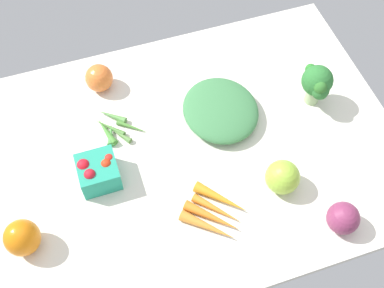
{
  "coord_description": "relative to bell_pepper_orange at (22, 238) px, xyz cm",
  "views": [
    {
      "loc": [
        -20.27,
        -61.26,
        106.43
      ],
      "look_at": [
        0.0,
        0.0,
        4.0
      ],
      "focal_mm": 45.87,
      "sensor_mm": 36.0,
      "label": 1
    }
  ],
  "objects": [
    {
      "name": "red_onion_center",
      "position": [
        68.15,
        -17.39,
        -0.76
      ],
      "size": [
        7.39,
        7.39,
        7.39
      ],
      "primitive_type": "sphere",
      "color": "#813055",
      "rests_on": "tablecloth"
    },
    {
      "name": "leafy_greens_clump",
      "position": [
        52.88,
        19.91,
        -1.99
      ],
      "size": [
        20.07,
        21.97,
        4.94
      ],
      "primitive_type": "ellipsoid",
      "rotation": [
        0.0,
        0.0,
        3.18
      ],
      "color": "#3D7C48",
      "rests_on": "tablecloth"
    },
    {
      "name": "tablecloth",
      "position": [
        42.72,
        12.63,
        -5.46
      ],
      "size": [
        104.0,
        76.0,
        2.0
      ],
      "primitive_type": "cube",
      "color": "silver",
      "rests_on": "ground"
    },
    {
      "name": "okra_pile",
      "position": [
        25.39,
        24.29,
        -3.62
      ],
      "size": [
        12.97,
        12.78,
        1.9
      ],
      "color": "#488C40",
      "rests_on": "tablecloth"
    },
    {
      "name": "carrot_bunch",
      "position": [
        41.88,
        -6.24,
        -3.18
      ],
      "size": [
        16.59,
        17.01,
        2.75
      ],
      "color": "orange",
      "rests_on": "tablecloth"
    },
    {
      "name": "heirloom_tomato_green",
      "position": [
        59.44,
        -3.86,
        -0.38
      ],
      "size": [
        8.16,
        8.16,
        8.16
      ],
      "primitive_type": "sphere",
      "color": "#95C13A",
      "rests_on": "tablecloth"
    },
    {
      "name": "berry_basket",
      "position": [
        19.02,
        11.41,
        -0.87
      ],
      "size": [
        9.18,
        9.18,
        7.59
      ],
      "color": "teal",
      "rests_on": "tablecloth"
    },
    {
      "name": "heirloom_tomato_orange",
      "position": [
        25.45,
        39.08,
        -0.77
      ],
      "size": [
        7.38,
        7.38,
        7.38
      ],
      "primitive_type": "sphere",
      "color": "orange",
      "rests_on": "tablecloth"
    },
    {
      "name": "broccoli_head",
      "position": [
        77.46,
        16.49,
        3.18
      ],
      "size": [
        8.02,
        9.8,
        12.13
      ],
      "color": "#9FBC84",
      "rests_on": "tablecloth"
    },
    {
      "name": "bell_pepper_orange",
      "position": [
        0.0,
        0.0,
        0.0
      ],
      "size": [
        10.1,
        10.1,
        8.92
      ],
      "primitive_type": "ellipsoid",
      "rotation": [
        0.0,
        0.0,
        3.5
      ],
      "color": "orange",
      "rests_on": "tablecloth"
    }
  ]
}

